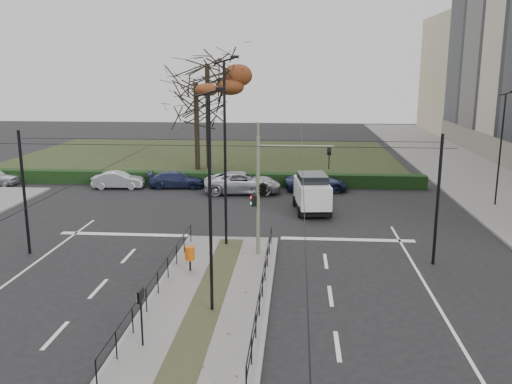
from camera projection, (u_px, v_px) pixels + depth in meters
ground at (220, 274)px, 23.64m from camera, size 140.00×140.00×0.00m
median_island at (210, 296)px, 21.20m from camera, size 4.40×15.00×0.14m
sidewalk_east at (480, 180)px, 43.66m from camera, size 8.00×90.00×0.14m
park at (206, 157)px, 55.21m from camera, size 38.00×26.00×0.10m
hedge at (177, 178)px, 42.08m from camera, size 38.00×1.00×1.00m
median_railing at (210, 275)px, 20.90m from camera, size 4.14×13.24×0.92m
catenary at (224, 190)px, 24.47m from camera, size 20.00×34.00×6.00m
traffic_light at (265, 187)px, 25.15m from camera, size 3.81×2.18×5.61m
litter_bin at (190, 254)px, 23.48m from camera, size 0.43×0.43×1.09m
info_panel at (141, 302)px, 16.90m from camera, size 0.11×0.49×1.90m
streetlamp_median_near at (211, 202)px, 18.89m from camera, size 0.67×0.14×8.00m
streetlamp_median_far at (225, 152)px, 26.25m from camera, size 0.77×0.16×9.21m
streetlamp_sidewalk at (501, 148)px, 34.51m from camera, size 0.61×0.12×7.31m
parked_car_second at (118, 180)px, 40.70m from camera, size 3.92×1.64×1.26m
parked_car_third at (177, 180)px, 40.96m from camera, size 4.34×2.06×1.22m
parked_car_fourth at (243, 183)px, 39.11m from camera, size 5.77×3.12×1.54m
white_van at (312, 192)px, 33.96m from camera, size 2.45×4.64×2.39m
rust_tree at (196, 82)px, 46.97m from camera, size 9.09×9.09×9.98m
bare_tree_center at (207, 71)px, 47.42m from camera, size 6.85×6.85×12.19m
bare_tree_near at (196, 99)px, 46.84m from camera, size 5.39×5.39×8.86m
parked_car_fifth at (317, 182)px, 39.85m from camera, size 4.74×2.43×1.28m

